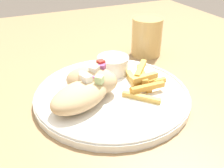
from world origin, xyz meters
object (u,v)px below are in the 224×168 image
(pita_sandwich_near, at_px, (80,95))
(sauce_ramekin, at_px, (113,64))
(plate, at_px, (112,94))
(pita_sandwich_far, at_px, (92,80))
(fries_pile, at_px, (142,81))
(water_glass, at_px, (147,38))

(pita_sandwich_near, relative_size, sauce_ramekin, 1.97)
(plate, bearing_deg, pita_sandwich_far, 155.00)
(pita_sandwich_far, distance_m, fries_pile, 0.11)
(plate, relative_size, water_glass, 3.08)
(sauce_ramekin, bearing_deg, pita_sandwich_far, -140.46)
(plate, distance_m, pita_sandwich_near, 0.08)
(fries_pile, bearing_deg, plate, 176.48)
(fries_pile, relative_size, sauce_ramekin, 1.85)
(plate, bearing_deg, sauce_ramekin, 63.88)
(pita_sandwich_near, distance_m, pita_sandwich_far, 0.05)
(pita_sandwich_far, relative_size, sauce_ramekin, 1.70)
(pita_sandwich_near, bearing_deg, fries_pile, -18.31)
(plate, height_order, pita_sandwich_near, pita_sandwich_near)
(fries_pile, bearing_deg, pita_sandwich_near, -173.94)
(plate, distance_m, sauce_ramekin, 0.09)
(water_glass, bearing_deg, fries_pile, -123.24)
(pita_sandwich_far, bearing_deg, plate, 8.78)
(pita_sandwich_far, height_order, water_glass, water_glass)
(plate, relative_size, fries_pile, 2.31)
(plate, xyz_separation_m, fries_pile, (0.07, -0.00, 0.02))
(pita_sandwich_near, distance_m, water_glass, 0.32)
(pita_sandwich_far, bearing_deg, fries_pile, 22.35)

